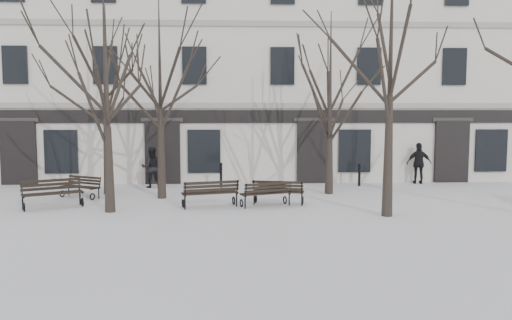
{
  "coord_description": "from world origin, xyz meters",
  "views": [
    {
      "loc": [
        -0.13,
        -15.04,
        3.19
      ],
      "look_at": [
        0.6,
        3.0,
        1.54
      ],
      "focal_mm": 35.0,
      "sensor_mm": 36.0,
      "label": 1
    }
  ],
  "objects": [
    {
      "name": "bench_1",
      "position": [
        0.91,
        2.04,
        0.48
      ],
      "size": [
        1.84,
        1.18,
        0.88
      ],
      "rotation": [
        0.0,
        0.0,
        3.49
      ],
      "color": "black",
      "rests_on": "ground"
    },
    {
      "name": "tree_6",
      "position": [
        3.62,
        4.77,
        4.52
      ],
      "size": [
        5.06,
        5.06,
        7.23
      ],
      "color": "black",
      "rests_on": "ground"
    },
    {
      "name": "tree_4",
      "position": [
        -5.28,
        5.03,
        5.54
      ],
      "size": [
        6.2,
        6.2,
        8.85
      ],
      "color": "black",
      "rests_on": "ground"
    },
    {
      "name": "bench_4",
      "position": [
        -1.02,
        1.94,
        0.52
      ],
      "size": [
        2.0,
        1.18,
        0.96
      ],
      "rotation": [
        0.0,
        0.0,
        3.42
      ],
      "color": "black",
      "rests_on": "ground"
    },
    {
      "name": "building",
      "position": [
        0.0,
        12.96,
        5.52
      ],
      "size": [
        40.4,
        10.2,
        11.4
      ],
      "color": "beige",
      "rests_on": "ground"
    },
    {
      "name": "bollard_b",
      "position": [
        5.38,
        6.86,
        0.54
      ],
      "size": [
        0.13,
        0.13,
        1.0
      ],
      "color": "black",
      "rests_on": "ground"
    },
    {
      "name": "ground",
      "position": [
        0.0,
        0.0,
        0.0
      ],
      "size": [
        100.0,
        100.0,
        0.0
      ],
      "primitive_type": "plane",
      "color": "silver",
      "rests_on": "ground"
    },
    {
      "name": "pedestrian_c",
      "position": [
        8.31,
        7.52,
        0.0
      ],
      "size": [
        1.16,
        0.6,
        1.89
      ],
      "primitive_type": "imported",
      "rotation": [
        0.0,
        0.0,
        3.02
      ],
      "color": "black",
      "rests_on": "ground"
    },
    {
      "name": "bench_2",
      "position": [
        1.36,
        2.35,
        0.49
      ],
      "size": [
        1.87,
        1.01,
        0.9
      ],
      "rotation": [
        0.0,
        0.0,
        2.92
      ],
      "color": "black",
      "rests_on": "ground"
    },
    {
      "name": "bollard_a",
      "position": [
        -0.79,
        6.64,
        0.59
      ],
      "size": [
        0.14,
        0.14,
        1.11
      ],
      "color": "black",
      "rests_on": "ground"
    },
    {
      "name": "bench_3",
      "position": [
        -6.09,
        4.21,
        0.45
      ],
      "size": [
        1.7,
        1.29,
        0.83
      ],
      "rotation": [
        0.0,
        0.0,
        -0.5
      ],
      "color": "black",
      "rests_on": "ground"
    },
    {
      "name": "tree_1",
      "position": [
        -4.27,
        1.29,
        4.16
      ],
      "size": [
        4.66,
        4.66,
        6.65
      ],
      "color": "black",
      "rests_on": "ground"
    },
    {
      "name": "pedestrian_b",
      "position": [
        -3.83,
        6.79,
        0.0
      ],
      "size": [
        0.96,
        0.81,
        1.77
      ],
      "primitive_type": "imported",
      "rotation": [
        0.0,
        0.0,
        3.31
      ],
      "color": "black",
      "rests_on": "ground"
    },
    {
      "name": "tree_2",
      "position": [
        4.62,
        0.26,
        5.65
      ],
      "size": [
        6.32,
        6.32,
        9.03
      ],
      "color": "black",
      "rests_on": "ground"
    },
    {
      "name": "bench_0",
      "position": [
        -6.42,
        2.1,
        0.53
      ],
      "size": [
        2.02,
        1.53,
        0.98
      ],
      "rotation": [
        0.0,
        0.0,
        0.49
      ],
      "color": "black",
      "rests_on": "ground"
    },
    {
      "name": "tree_5",
      "position": [
        -2.97,
        3.95,
        4.75
      ],
      "size": [
        5.32,
        5.32,
        7.6
      ],
      "color": "black",
      "rests_on": "ground"
    }
  ]
}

